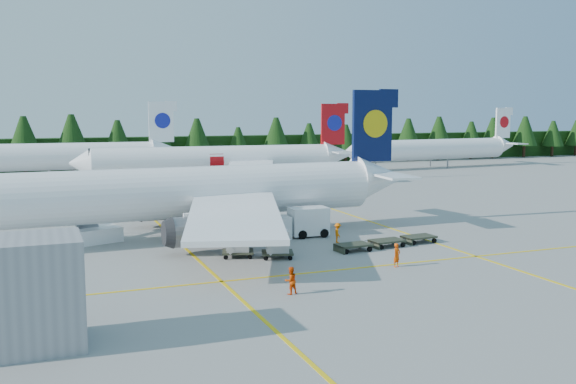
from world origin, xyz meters
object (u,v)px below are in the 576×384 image
object	(u,v)px
airliner_navy	(154,195)
service_truck	(298,223)
airstairs	(88,231)
airliner_red	(210,161)

from	to	relation	value
airliner_navy	service_truck	world-z (taller)	airliner_navy
airstairs	service_truck	distance (m)	17.81
airliner_navy	airliner_red	bearing A→B (deg)	67.27
airstairs	service_truck	size ratio (longest dim) A/B	1.35
airliner_navy	airliner_red	xyz separation A→B (m)	(14.89, 39.06, -0.25)
airliner_navy	service_truck	size ratio (longest dim) A/B	8.27
airliner_red	airstairs	world-z (taller)	airliner_red
airliner_navy	airstairs	world-z (taller)	airliner_navy
airliner_red	service_truck	distance (m)	42.34
airliner_navy	airstairs	xyz separation A→B (m)	(-5.32, 1.20, -2.97)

